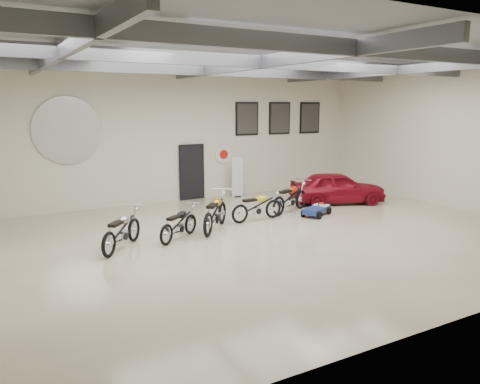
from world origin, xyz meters
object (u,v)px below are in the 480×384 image
motorcycle_silver (122,229)px  motorcycle_black (179,223)px  motorcycle_gold (215,211)px  vintage_car (337,188)px  motorcycle_red (290,197)px  motorcycle_yellow (257,206)px  go_kart (318,207)px  banner_stand (237,176)px

motorcycle_silver → motorcycle_black: size_ratio=1.12×
motorcycle_gold → vintage_car: bearing=-35.8°
motorcycle_gold → motorcycle_red: bearing=-33.7°
motorcycle_yellow → motorcycle_gold: bearing=-172.0°
motorcycle_black → motorcycle_red: 4.75m
motorcycle_silver → motorcycle_yellow: motorcycle_silver is taller
vintage_car → motorcycle_silver: bearing=123.0°
motorcycle_black → vintage_car: vintage_car is taller
motorcycle_gold → vintage_car: 5.84m
motorcycle_silver → go_kart: motorcycle_silver is taller
motorcycle_black → motorcycle_silver: bearing=147.6°
motorcycle_yellow → motorcycle_red: bearing=11.1°
motorcycle_red → vintage_car: 2.46m
motorcycle_silver → motorcycle_red: motorcycle_red is taller
motorcycle_gold → motorcycle_silver: bearing=142.1°
motorcycle_silver → vintage_car: bearing=-36.9°
motorcycle_gold → banner_stand: bearing=6.0°
motorcycle_silver → motorcycle_black: bearing=-44.3°
go_kart → motorcycle_black: bearing=157.0°
motorcycle_yellow → motorcycle_black: bearing=-170.1°
banner_stand → vintage_car: bearing=-39.6°
motorcycle_black → go_kart: 5.21m
banner_stand → motorcycle_red: (0.23, -3.33, -0.31)m
banner_stand → motorcycle_silver: bearing=-133.7°
banner_stand → motorcycle_yellow: (-1.38, -3.78, -0.36)m
motorcycle_silver → motorcycle_gold: size_ratio=0.92×
motorcycle_black → vintage_car: size_ratio=0.51×
motorcycle_red → vintage_car: bearing=-14.0°
motorcycle_red → motorcycle_black: bearing=171.9°
vintage_car → motorcycle_yellow: bearing=123.5°
banner_stand → motorcycle_black: banner_stand is taller
banner_stand → vintage_car: size_ratio=0.48×
motorcycle_gold → go_kart: size_ratio=1.49×
motorcycle_black → go_kart: (5.19, 0.44, -0.20)m
motorcycle_black → vintage_car: (7.02, 1.60, 0.14)m
motorcycle_silver → motorcycle_gold: bearing=-38.3°
motorcycle_black → motorcycle_yellow: (2.98, 0.77, 0.02)m
motorcycle_yellow → vintage_car: bearing=7.2°
motorcycle_red → vintage_car: vintage_car is taller
motorcycle_gold → go_kart: motorcycle_gold is taller
motorcycle_silver → go_kart: 6.82m
motorcycle_black → motorcycle_yellow: bearing=-21.7°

